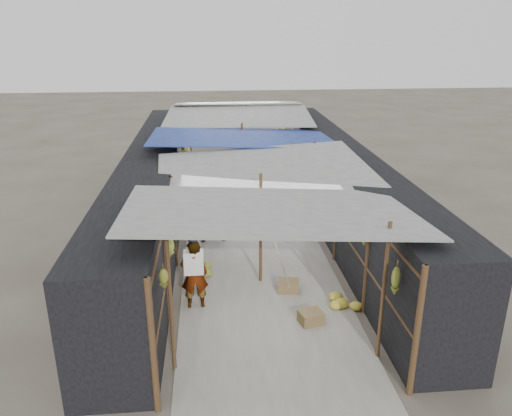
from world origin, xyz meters
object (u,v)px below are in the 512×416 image
object	(u,v)px
black_basin	(268,196)
vendor_elderly	(194,274)
shopper_blue	(216,212)
crate_near	(311,318)
vendor_seated	(268,179)

from	to	relation	value
black_basin	vendor_elderly	bearing A→B (deg)	-108.89
shopper_blue	black_basin	bearing A→B (deg)	61.94
crate_near	shopper_blue	world-z (taller)	shopper_blue
shopper_blue	vendor_seated	distance (m)	4.88
vendor_elderly	black_basin	bearing A→B (deg)	-113.34
black_basin	vendor_elderly	size ratio (longest dim) A/B	0.42
crate_near	vendor_elderly	size ratio (longest dim) A/B	0.29
vendor_elderly	shopper_blue	distance (m)	3.43
vendor_elderly	vendor_seated	world-z (taller)	vendor_elderly
black_basin	vendor_elderly	distance (m)	7.27
shopper_blue	vendor_seated	xyz separation A→B (m)	(1.95, 4.45, -0.45)
crate_near	vendor_seated	xyz separation A→B (m)	(0.17, 8.70, 0.29)
shopper_blue	vendor_seated	size ratio (longest dim) A/B	2.07
shopper_blue	vendor_seated	world-z (taller)	shopper_blue
black_basin	vendor_seated	xyz separation A→B (m)	(0.11, 0.99, 0.33)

